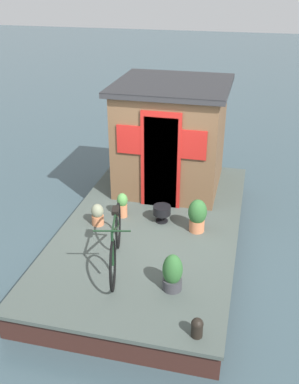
{
  "coord_description": "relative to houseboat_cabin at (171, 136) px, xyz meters",
  "views": [
    {
      "loc": [
        -6.43,
        -1.5,
        4.4
      ],
      "look_at": [
        -0.2,
        0.0,
        1.15
      ],
      "focal_mm": 41.42,
      "sensor_mm": 36.0,
      "label": 1
    }
  ],
  "objects": [
    {
      "name": "ground_plane",
      "position": [
        -1.59,
        0.0,
        -1.49
      ],
      "size": [
        60.0,
        60.0,
        0.0
      ],
      "primitive_type": "plane",
      "color": "#384C54"
    },
    {
      "name": "houseboat_deck",
      "position": [
        -1.59,
        0.0,
        -1.27
      ],
      "size": [
        5.41,
        2.95,
        0.45
      ],
      "color": "#424C47",
      "rests_on": "ground_plane"
    },
    {
      "name": "houseboat_cabin",
      "position": [
        0.0,
        0.0,
        0.0
      ],
      "size": [
        2.08,
        2.12,
        2.07
      ],
      "color": "brown",
      "rests_on": "houseboat_deck"
    },
    {
      "name": "bicycle",
      "position": [
        -2.89,
        0.24,
        -0.65
      ],
      "size": [
        1.71,
        0.56,
        0.87
      ],
      "color": "black",
      "rests_on": "houseboat_deck"
    },
    {
      "name": "potted_plant_basil",
      "position": [
        -3.24,
        -0.67,
        -0.78
      ],
      "size": [
        0.28,
        0.28,
        0.55
      ],
      "color": "#38383D",
      "rests_on": "houseboat_deck"
    },
    {
      "name": "potted_plant_fern",
      "position": [
        -1.49,
        0.56,
        -0.81
      ],
      "size": [
        0.19,
        0.19,
        0.45
      ],
      "color": "#C6754C",
      "rests_on": "houseboat_deck"
    },
    {
      "name": "potted_plant_rosemary",
      "position": [
        -1.66,
        -0.78,
        -0.75
      ],
      "size": [
        0.31,
        0.31,
        0.58
      ],
      "color": "#C6754C",
      "rests_on": "houseboat_deck"
    },
    {
      "name": "potted_plant_ivy",
      "position": [
        -1.86,
        0.9,
        -0.85
      ],
      "size": [
        0.21,
        0.21,
        0.39
      ],
      "color": "#C6754C",
      "rests_on": "houseboat_deck"
    },
    {
      "name": "charcoal_grill",
      "position": [
        -1.5,
        -0.15,
        -0.84
      ],
      "size": [
        0.31,
        0.31,
        0.3
      ],
      "color": "black",
      "rests_on": "houseboat_deck"
    },
    {
      "name": "mooring_bollard",
      "position": [
        -4.04,
        -1.12,
        -0.91
      ],
      "size": [
        0.15,
        0.15,
        0.26
      ],
      "color": "black",
      "rests_on": "houseboat_deck"
    }
  ]
}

